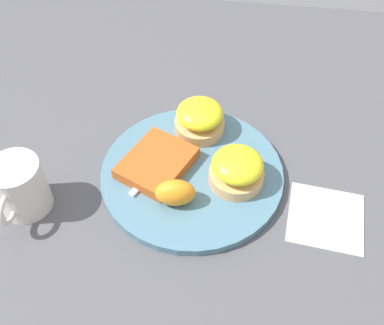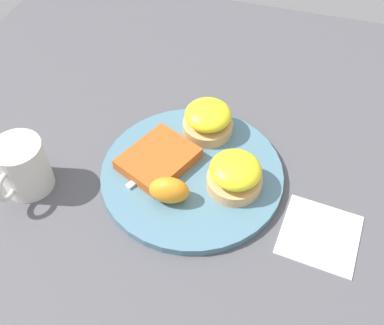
% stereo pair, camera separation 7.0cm
% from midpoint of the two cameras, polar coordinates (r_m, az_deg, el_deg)
% --- Properties ---
extents(ground_plane, '(1.10, 1.10, 0.00)m').
position_cam_midpoint_polar(ground_plane, '(0.72, 2.76, -1.92)').
color(ground_plane, '#4C4C51').
extents(plate, '(0.29, 0.29, 0.01)m').
position_cam_midpoint_polar(plate, '(0.72, 2.78, -1.57)').
color(plate, slate).
rests_on(plate, ground_plane).
extents(sandwich_benedict_left, '(0.09, 0.09, 0.06)m').
position_cam_midpoint_polar(sandwich_benedict_left, '(0.68, 8.41, -1.68)').
color(sandwich_benedict_left, tan).
rests_on(sandwich_benedict_left, plate).
extents(sandwich_benedict_right, '(0.09, 0.09, 0.06)m').
position_cam_midpoint_polar(sandwich_benedict_right, '(0.76, 4.33, 5.39)').
color(sandwich_benedict_right, tan).
rests_on(sandwich_benedict_right, plate).
extents(hashbrown_patty, '(0.14, 0.13, 0.02)m').
position_cam_midpoint_polar(hashbrown_patty, '(0.72, -1.48, 0.42)').
color(hashbrown_patty, '#B7521E').
rests_on(hashbrown_patty, plate).
extents(orange_wedge, '(0.04, 0.06, 0.04)m').
position_cam_midpoint_polar(orange_wedge, '(0.66, 0.11, -3.73)').
color(orange_wedge, orange).
rests_on(orange_wedge, plate).
extents(fork, '(0.18, 0.11, 0.00)m').
position_cam_midpoint_polar(fork, '(0.74, 1.12, 1.59)').
color(fork, silver).
rests_on(fork, plate).
extents(cup, '(0.10, 0.08, 0.09)m').
position_cam_midpoint_polar(cup, '(0.71, -18.12, -0.71)').
color(cup, silver).
rests_on(cup, ground_plane).
extents(napkin, '(0.12, 0.12, 0.00)m').
position_cam_midpoint_polar(napkin, '(0.69, 18.76, -8.81)').
color(napkin, white).
rests_on(napkin, ground_plane).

